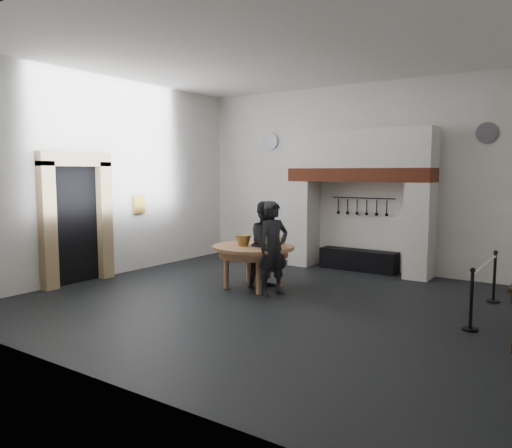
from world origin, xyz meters
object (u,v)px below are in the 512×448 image
Objects in this scene: barrier_post_near at (471,301)px; barrier_post_far at (494,278)px; work_table at (253,247)px; visitor_near at (273,248)px; iron_range at (358,260)px; visitor_far at (267,245)px.

barrier_post_far is (0.00, 2.00, 0.00)m from barrier_post_near.
visitor_near is at bearing -24.49° from work_table.
barrier_post_far is at bearing -41.54° from visitor_near.
barrier_post_near is at bearing -70.95° from visitor_near.
barrier_post_far is (3.62, 1.86, -0.46)m from visitor_near.
barrier_post_far is at bearing -23.13° from iron_range.
visitor_far reaches higher than barrier_post_near.
barrier_post_far reaches higher than iron_range.
visitor_far is at bearing -160.10° from barrier_post_far.
iron_range is 3.52m from barrier_post_far.
visitor_far is (-0.79, -2.84, 0.65)m from iron_range.
work_table is 1.87× the size of barrier_post_near.
visitor_near is 3.65m from barrier_post_near.
visitor_far is (0.28, 0.09, 0.06)m from work_table.
visitor_far is at bearing 172.30° from barrier_post_near.
visitor_far reaches higher than work_table.
barrier_post_far is at bearing 19.77° from work_table.
visitor_near is 0.57m from visitor_far.
visitor_near reaches higher than barrier_post_near.
barrier_post_far reaches higher than work_table.
iron_range is 2.11× the size of barrier_post_far.
barrier_post_near is (3.23, -3.38, 0.20)m from iron_range.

